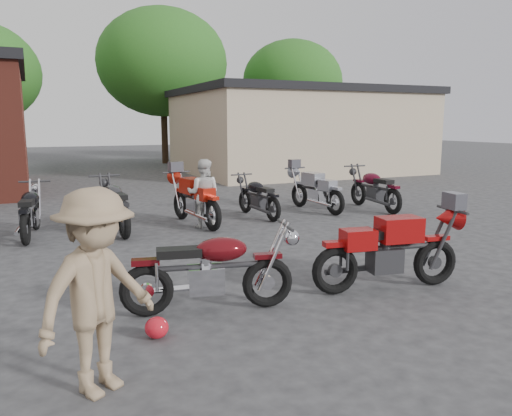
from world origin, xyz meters
name	(u,v)px	position (x,y,z in m)	size (l,w,h in m)	color
ground	(280,297)	(0.00, 0.00, 0.00)	(90.00, 90.00, 0.00)	#2E2E30
stucco_building	(297,134)	(8.50, 15.00, 1.75)	(10.00, 8.00, 3.50)	tan
tree_2	(163,83)	(4.00, 22.00, 4.40)	(7.04, 7.04, 8.80)	#215A18
tree_3	(292,97)	(12.00, 22.00, 3.80)	(6.08, 6.08, 7.60)	#215A18
vintage_motorcycle	(212,265)	(-0.98, -0.10, 0.58)	(2.02, 0.67, 1.17)	#520A0F
sportbike	(390,247)	(1.50, -0.32, 0.60)	(2.09, 0.69, 1.21)	#A20D0E
helmet	(157,328)	(-1.77, -0.58, 0.12)	(0.25, 0.25, 0.23)	red
person_light	(203,193)	(0.49, 4.65, 0.75)	(0.73, 0.57, 1.49)	silver
person_tan	(97,293)	(-2.45, -1.43, 0.88)	(1.14, 0.65, 1.76)	#977D5D
row_bike_2	(30,209)	(-2.95, 5.19, 0.57)	(1.98, 0.65, 1.15)	black
row_bike_3	(115,203)	(-1.34, 5.00, 0.62)	(2.12, 0.70, 1.23)	#252528
row_bike_4	(195,197)	(0.40, 5.00, 0.62)	(2.15, 0.71, 1.25)	#B61E0F
row_bike_5	(258,195)	(2.07, 5.27, 0.54)	(1.87, 0.62, 1.08)	black
row_bike_6	(316,188)	(3.79, 5.43, 0.59)	(2.03, 0.67, 1.18)	gray
row_bike_7	(374,187)	(5.29, 4.97, 0.61)	(2.09, 0.69, 1.21)	#4E091B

